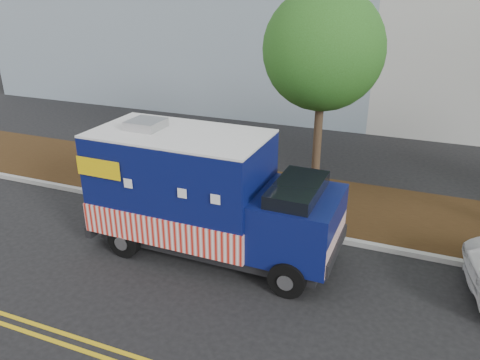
% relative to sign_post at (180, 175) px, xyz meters
% --- Properties ---
extents(ground, '(120.00, 120.00, 0.00)m').
position_rel_sign_post_xyz_m(ground, '(2.30, -1.55, -1.20)').
color(ground, black).
rests_on(ground, ground).
extents(curb, '(120.00, 0.18, 0.15)m').
position_rel_sign_post_xyz_m(curb, '(2.30, -0.15, -1.12)').
color(curb, '#9E9E99').
rests_on(curb, ground).
extents(mulch_strip, '(120.00, 4.00, 0.15)m').
position_rel_sign_post_xyz_m(mulch_strip, '(2.30, 1.95, -1.12)').
color(mulch_strip, black).
rests_on(mulch_strip, ground).
extents(centerline_near, '(120.00, 0.10, 0.01)m').
position_rel_sign_post_xyz_m(centerline_near, '(2.30, -6.00, -1.19)').
color(centerline_near, gold).
rests_on(centerline_near, ground).
extents(tree_b, '(3.54, 3.54, 6.69)m').
position_rel_sign_post_xyz_m(tree_b, '(3.79, 2.03, 3.70)').
color(tree_b, '#38281C').
rests_on(tree_b, ground).
extents(sign_post, '(0.06, 0.06, 2.40)m').
position_rel_sign_post_xyz_m(sign_post, '(0.00, 0.00, 0.00)').
color(sign_post, '#473828').
rests_on(sign_post, ground).
extents(food_truck, '(6.61, 2.58, 3.46)m').
position_rel_sign_post_xyz_m(food_truck, '(1.70, -1.90, 0.37)').
color(food_truck, black).
rests_on(food_truck, ground).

